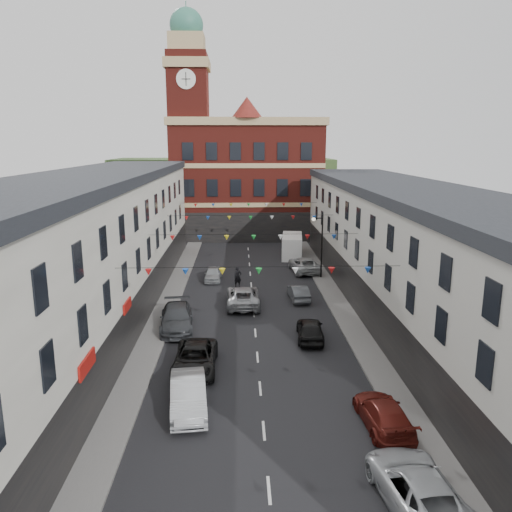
{
  "coord_description": "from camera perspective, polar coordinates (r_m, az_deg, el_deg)",
  "views": [
    {
      "loc": [
        -1.03,
        -32.36,
        12.78
      ],
      "look_at": [
        0.33,
        8.53,
        3.52
      ],
      "focal_mm": 35.0,
      "sensor_mm": 36.0,
      "label": 1
    }
  ],
  "objects": [
    {
      "name": "car_right_f",
      "position": [
        50.81,
        5.54,
        -0.99
      ],
      "size": [
        3.01,
        5.69,
        1.53
      ],
      "primitive_type": "imported",
      "rotation": [
        0.0,
        0.0,
        3.23
      ],
      "color": "#ADB1B2",
      "rests_on": "ground"
    },
    {
      "name": "car_right_c",
      "position": [
        24.66,
        14.37,
        -17.08
      ],
      "size": [
        2.14,
        4.76,
        1.35
      ],
      "primitive_type": "imported",
      "rotation": [
        0.0,
        0.0,
        3.2
      ],
      "color": "maroon",
      "rests_on": "ground"
    },
    {
      "name": "terrace_left",
      "position": [
        35.83,
        -19.32,
        0.05
      ],
      "size": [
        8.4,
        56.0,
        10.7
      ],
      "color": "beige",
      "rests_on": "ground"
    },
    {
      "name": "terrace_right",
      "position": [
        36.61,
        18.63,
        -0.44
      ],
      "size": [
        8.4,
        56.0,
        9.7
      ],
      "color": "#B6B4AA",
      "rests_on": "ground"
    },
    {
      "name": "car_left_e",
      "position": [
        47.62,
        -4.94,
        -2.05
      ],
      "size": [
        1.63,
        3.86,
        1.3
      ],
      "primitive_type": "imported",
      "rotation": [
        0.0,
        0.0,
        -0.02
      ],
      "color": "#9B9FA4",
      "rests_on": "ground"
    },
    {
      "name": "pedestrian",
      "position": [
        45.25,
        -2.1,
        -2.42
      ],
      "size": [
        0.8,
        0.66,
        1.89
      ],
      "primitive_type": "imported",
      "rotation": [
        0.0,
        0.0,
        0.34
      ],
      "color": "black",
      "rests_on": "ground"
    },
    {
      "name": "street_lamp",
      "position": [
        47.81,
        7.26,
        1.95
      ],
      "size": [
        1.1,
        0.36,
        6.0
      ],
      "color": "black",
      "rests_on": "ground"
    },
    {
      "name": "distant_hill",
      "position": [
        94.73,
        -3.73,
        8.02
      ],
      "size": [
        40.0,
        14.0,
        10.0
      ],
      "primitive_type": "cube",
      "color": "#335326",
      "rests_on": "ground"
    },
    {
      "name": "car_right_d",
      "position": [
        33.63,
        6.21,
        -8.33
      ],
      "size": [
        2.02,
        4.36,
        1.45
      ],
      "primitive_type": "imported",
      "rotation": [
        0.0,
        0.0,
        3.07
      ],
      "color": "black",
      "rests_on": "ground"
    },
    {
      "name": "car_left_d",
      "position": [
        35.71,
        -9.05,
        -7.0
      ],
      "size": [
        2.79,
        5.75,
        1.61
      ],
      "primitive_type": "imported",
      "rotation": [
        0.0,
        0.0,
        0.1
      ],
      "color": "#373A3E",
      "rests_on": "ground"
    },
    {
      "name": "clock_tower",
      "position": [
        67.7,
        -7.63,
        14.47
      ],
      "size": [
        5.6,
        5.6,
        30.0
      ],
      "color": "maroon",
      "rests_on": "ground"
    },
    {
      "name": "civic_building",
      "position": [
        70.47,
        -1.08,
        8.97
      ],
      "size": [
        20.6,
        13.3,
        18.5
      ],
      "color": "maroon",
      "rests_on": "ground"
    },
    {
      "name": "car_left_c",
      "position": [
        29.4,
        -6.97,
        -11.57
      ],
      "size": [
        2.44,
        5.22,
        1.44
      ],
      "primitive_type": "imported",
      "rotation": [
        0.0,
        0.0,
        -0.01
      ],
      "color": "black",
      "rests_on": "ground"
    },
    {
      "name": "pavement_left",
      "position": [
        37.1,
        -10.98,
        -7.52
      ],
      "size": [
        1.8,
        64.0,
        0.15
      ],
      "primitive_type": "cube",
      "color": "#605E5B",
      "rests_on": "ground"
    },
    {
      "name": "car_right_e",
      "position": [
        41.79,
        4.86,
        -4.17
      ],
      "size": [
        1.64,
        4.0,
        1.29
      ],
      "primitive_type": "imported",
      "rotation": [
        0.0,
        0.0,
        3.21
      ],
      "color": "#4B4F53",
      "rests_on": "ground"
    },
    {
      "name": "pavement_right",
      "position": [
        37.48,
        10.52,
        -7.28
      ],
      "size": [
        1.8,
        64.0,
        0.15
      ],
      "primitive_type": "cube",
      "color": "#605E5B",
      "rests_on": "ground"
    },
    {
      "name": "white_van",
      "position": [
        57.37,
        4.14,
        1.14
      ],
      "size": [
        2.83,
        5.92,
        2.53
      ],
      "primitive_type": "cube",
      "rotation": [
        0.0,
        0.0,
        -0.11
      ],
      "color": "white",
      "rests_on": "ground"
    },
    {
      "name": "moving_car",
      "position": [
        40.2,
        -1.49,
        -4.62
      ],
      "size": [
        2.66,
        5.65,
        1.56
      ],
      "primitive_type": "imported",
      "rotation": [
        0.0,
        0.0,
        3.15
      ],
      "color": "#9C9EA3",
      "rests_on": "ground"
    },
    {
      "name": "ground",
      "position": [
        34.81,
        -0.07,
        -8.79
      ],
      "size": [
        160.0,
        160.0,
        0.0
      ],
      "primitive_type": "plane",
      "color": "black",
      "rests_on": "ground"
    },
    {
      "name": "car_right_b",
      "position": [
        20.44,
        18.05,
        -23.99
      ],
      "size": [
        3.07,
        5.68,
        1.51
      ],
      "primitive_type": "imported",
      "rotation": [
        0.0,
        0.0,
        3.25
      ],
      "color": "#AEB2B6",
      "rests_on": "ground"
    },
    {
      "name": "car_left_b",
      "position": [
        25.45,
        -7.75,
        -15.46
      ],
      "size": [
        2.23,
        5.01,
        1.6
      ],
      "primitive_type": "imported",
      "rotation": [
        0.0,
        0.0,
        0.11
      ],
      "color": "#B2B5BA",
      "rests_on": "ground"
    }
  ]
}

